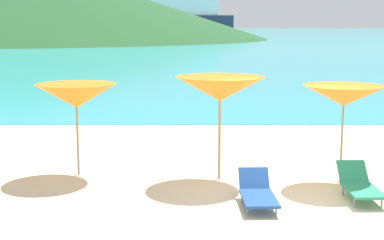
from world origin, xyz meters
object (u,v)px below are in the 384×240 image
object	(u,v)px
cruise_ship	(172,13)
lounge_chair_3	(258,193)
umbrella_2	(77,96)
umbrella_4	(344,96)
umbrella_3	(221,89)
lounge_chair_5	(360,184)

from	to	relation	value
cruise_ship	lounge_chair_3	bearing A→B (deg)	-98.59
umbrella_2	umbrella_4	xyz separation A→B (m)	(5.71, -0.61, 0.08)
umbrella_4	cruise_ship	world-z (taller)	cruise_ship
umbrella_3	lounge_chair_3	bearing A→B (deg)	-71.64
umbrella_4	cruise_ship	xyz separation A→B (m)	(-12.00, 237.87, 6.00)
umbrella_4	cruise_ship	size ratio (longest dim) A/B	0.04
umbrella_4	cruise_ship	distance (m)	238.24
umbrella_4	umbrella_3	bearing A→B (deg)	174.50
umbrella_4	lounge_chair_5	world-z (taller)	umbrella_4
umbrella_4	lounge_chair_3	distance (m)	3.01
umbrella_2	umbrella_3	distance (m)	3.16
umbrella_2	lounge_chair_5	bearing A→B (deg)	-17.41
umbrella_4	umbrella_2	bearing A→B (deg)	173.92
umbrella_3	cruise_ship	world-z (taller)	cruise_ship
umbrella_2	cruise_ship	xyz separation A→B (m)	(-6.28, 237.26, 6.08)
lounge_chair_5	cruise_ship	size ratio (longest dim) A/B	0.03
umbrella_2	cruise_ship	world-z (taller)	cruise_ship
lounge_chair_3	lounge_chair_5	world-z (taller)	lounge_chair_5
lounge_chair_5	umbrella_2	bearing A→B (deg)	161.69
umbrella_4	lounge_chair_5	bearing A→B (deg)	-87.16
cruise_ship	umbrella_4	bearing A→B (deg)	-98.10
umbrella_2	lounge_chair_3	bearing A→B (deg)	-30.78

